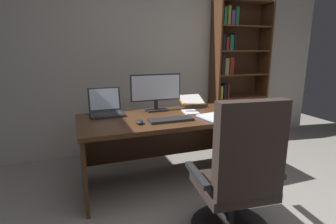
# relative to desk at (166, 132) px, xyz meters

# --- Properties ---
(wall_back) EXTENTS (5.32, 0.12, 2.62)m
(wall_back) POSITION_rel_desk_xyz_m (0.20, 1.03, 0.78)
(wall_back) COLOR #B2ADA3
(wall_back) RESTS_ON ground
(desk) EXTENTS (1.75, 0.81, 0.71)m
(desk) POSITION_rel_desk_xyz_m (0.00, 0.00, 0.00)
(desk) COLOR #4C2D19
(desk) RESTS_ON ground
(bookshelf) EXTENTS (0.84, 0.29, 2.01)m
(bookshelf) POSITION_rel_desk_xyz_m (1.33, 0.81, 0.46)
(bookshelf) COLOR #4C2D19
(bookshelf) RESTS_ON ground
(office_chair) EXTENTS (0.65, 0.60, 1.07)m
(office_chair) POSITION_rel_desk_xyz_m (0.16, -1.07, -0.08)
(office_chair) COLOR #232326
(office_chair) RESTS_ON ground
(monitor) EXTENTS (0.56, 0.16, 0.40)m
(monitor) POSITION_rel_desk_xyz_m (-0.04, 0.20, 0.39)
(monitor) COLOR #232326
(monitor) RESTS_ON desk
(laptop) EXTENTS (0.33, 0.32, 0.26)m
(laptop) POSITION_rel_desk_xyz_m (-0.57, 0.21, 0.24)
(laptop) COLOR #232326
(laptop) RESTS_ON desk
(keyboard) EXTENTS (0.42, 0.15, 0.02)m
(keyboard) POSITION_rel_desk_xyz_m (-0.04, -0.26, 0.20)
(keyboard) COLOR #232326
(keyboard) RESTS_ON desk
(computer_mouse) EXTENTS (0.06, 0.10, 0.04)m
(computer_mouse) POSITION_rel_desk_xyz_m (-0.34, -0.26, 0.21)
(computer_mouse) COLOR #232326
(computer_mouse) RESTS_ON desk
(reading_stand_with_book) EXTENTS (0.28, 0.25, 0.13)m
(reading_stand_with_book) POSITION_rel_desk_xyz_m (0.41, 0.25, 0.25)
(reading_stand_with_book) COLOR #232326
(reading_stand_with_book) RESTS_ON desk
(open_binder) EXTENTS (0.55, 0.39, 0.02)m
(open_binder) POSITION_rel_desk_xyz_m (0.51, -0.31, 0.20)
(open_binder) COLOR navy
(open_binder) RESTS_ON desk
(notepad) EXTENTS (0.18, 0.23, 0.01)m
(notepad) POSITION_rel_desk_xyz_m (0.27, -0.01, 0.19)
(notepad) COLOR silver
(notepad) RESTS_ON desk
(pen) EXTENTS (0.14, 0.05, 0.01)m
(pen) POSITION_rel_desk_xyz_m (0.29, -0.01, 0.20)
(pen) COLOR navy
(pen) RESTS_ON notepad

